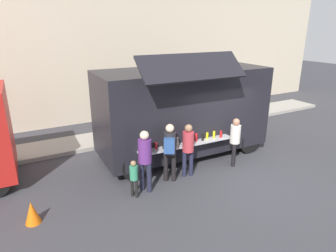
# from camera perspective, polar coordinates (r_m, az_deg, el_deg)

# --- Properties ---
(ground_plane) EXTENTS (60.00, 60.00, 0.00)m
(ground_plane) POSITION_cam_1_polar(r_m,az_deg,el_deg) (9.36, 14.97, -9.90)
(ground_plane) COLOR #38383D
(curb_strip) EXTENTS (28.00, 1.60, 0.15)m
(curb_strip) POSITION_cam_1_polar(r_m,az_deg,el_deg) (11.84, -21.10, -3.94)
(curb_strip) COLOR #9E998E
(curb_strip) RESTS_ON ground
(building_behind) EXTENTS (32.00, 2.40, 9.21)m
(building_behind) POSITION_cam_1_polar(r_m,az_deg,el_deg) (15.03, -21.64, 18.34)
(building_behind) COLOR beige
(building_behind) RESTS_ON ground
(food_truck_main) EXTENTS (5.86, 3.18, 3.67)m
(food_truck_main) POSITION_cam_1_polar(r_m,az_deg,el_deg) (10.20, 2.93, 3.21)
(food_truck_main) COLOR black
(food_truck_main) RESTS_ON ground
(traffic_cone_orange) EXTENTS (0.36, 0.36, 0.55)m
(traffic_cone_orange) POSITION_cam_1_polar(r_m,az_deg,el_deg) (7.81, -24.81, -14.96)
(traffic_cone_orange) COLOR orange
(traffic_cone_orange) RESTS_ON ground
(trash_bin) EXTENTS (0.60, 0.60, 0.98)m
(trash_bin) POSITION_cam_1_polar(r_m,az_deg,el_deg) (14.86, 12.63, 3.06)
(trash_bin) COLOR #2C6539
(trash_bin) RESTS_ON ground
(customer_front_ordering) EXTENTS (0.34, 0.34, 1.67)m
(customer_front_ordering) POSITION_cam_1_polar(r_m,az_deg,el_deg) (8.84, 3.91, -3.83)
(customer_front_ordering) COLOR #202238
(customer_front_ordering) RESTS_ON ground
(customer_mid_with_backpack) EXTENTS (0.50, 0.58, 1.78)m
(customer_mid_with_backpack) POSITION_cam_1_polar(r_m,az_deg,el_deg) (8.47, 0.33, -4.16)
(customer_mid_with_backpack) COLOR black
(customer_mid_with_backpack) RESTS_ON ground
(customer_rear_waiting) EXTENTS (0.36, 0.36, 1.78)m
(customer_rear_waiting) POSITION_cam_1_polar(r_m,az_deg,el_deg) (8.02, -4.49, -5.78)
(customer_rear_waiting) COLOR #202135
(customer_rear_waiting) RESTS_ON ground
(customer_extra_browsing) EXTENTS (0.33, 0.33, 1.61)m
(customer_extra_browsing) POSITION_cam_1_polar(r_m,az_deg,el_deg) (9.77, 12.84, -2.24)
(customer_extra_browsing) COLOR black
(customer_extra_browsing) RESTS_ON ground
(child_near_queue) EXTENTS (0.22, 0.22, 1.07)m
(child_near_queue) POSITION_cam_1_polar(r_m,az_deg,el_deg) (7.95, -6.63, -9.50)
(child_near_queue) COLOR black
(child_near_queue) RESTS_ON ground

